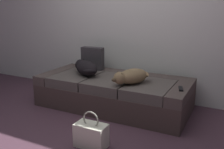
% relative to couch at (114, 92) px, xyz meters
% --- Properties ---
extents(ground_plane, '(10.00, 10.00, 0.00)m').
position_rel_couch_xyz_m(ground_plane, '(0.00, -1.13, -0.21)').
color(ground_plane, '#4F3340').
extents(back_wall, '(6.40, 0.10, 2.80)m').
position_rel_couch_xyz_m(back_wall, '(0.00, 0.61, 1.19)').
color(back_wall, white).
rests_on(back_wall, ground).
extents(couch, '(2.05, 0.93, 0.43)m').
position_rel_couch_xyz_m(couch, '(0.00, 0.00, 0.00)').
color(couch, '#493835').
rests_on(couch, ground).
extents(dog_dark, '(0.55, 0.45, 0.20)m').
position_rel_couch_xyz_m(dog_dark, '(-0.41, -0.06, 0.32)').
color(dog_dark, black).
rests_on(dog_dark, couch).
extents(dog_tan, '(0.42, 0.52, 0.19)m').
position_rel_couch_xyz_m(dog_tan, '(0.33, -0.18, 0.31)').
color(dog_tan, '#8B6F4C').
rests_on(dog_tan, couch).
extents(tv_remote, '(0.09, 0.16, 0.02)m').
position_rel_couch_xyz_m(tv_remote, '(0.94, -0.13, 0.23)').
color(tv_remote, black).
rests_on(tv_remote, couch).
extents(throw_pillow, '(0.35, 0.14, 0.34)m').
position_rel_couch_xyz_m(throw_pillow, '(-0.49, 0.26, 0.39)').
color(throw_pillow, '#383438').
rests_on(throw_pillow, couch).
extents(handbag, '(0.32, 0.18, 0.38)m').
position_rel_couch_xyz_m(handbag, '(0.27, -1.05, -0.09)').
color(handbag, silver).
rests_on(handbag, ground).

